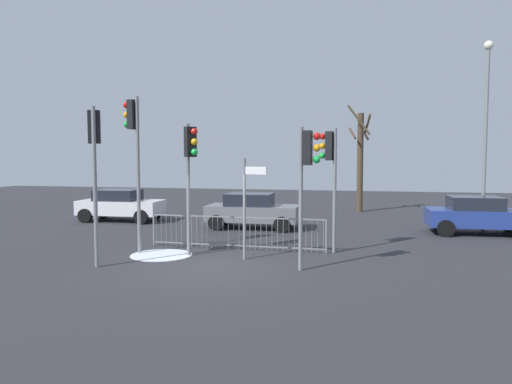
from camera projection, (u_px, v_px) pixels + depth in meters
name	position (u px, v px, depth m)	size (l,w,h in m)	color
ground_plane	(212.00, 268.00, 13.22)	(60.00, 60.00, 0.00)	#2D2D33
traffic_light_foreground_right	(134.00, 139.00, 15.02)	(0.56, 0.36, 4.86)	slate
traffic_light_foreground_left	(330.00, 162.00, 15.12)	(0.55, 0.37, 3.90)	slate
traffic_light_mid_left	(190.00, 159.00, 14.50)	(0.48, 0.46, 4.01)	slate
traffic_light_rear_right	(307.00, 166.00, 12.68)	(0.57, 0.34, 3.80)	slate
traffic_light_rear_left	(95.00, 150.00, 13.22)	(0.40, 0.53, 4.38)	slate
direction_sign_post	(246.00, 203.00, 14.14)	(0.75, 0.31, 2.97)	slate
pedestrian_guard_railing	(236.00, 232.00, 15.79)	(5.90, 0.19, 1.07)	slate
car_white_far	(120.00, 205.00, 22.56)	(3.86, 2.03, 1.47)	silver
car_blue_mid	(478.00, 215.00, 18.76)	(3.84, 2.01, 1.47)	navy
car_grey_near	(252.00, 210.00, 20.28)	(3.81, 1.95, 1.47)	slate
street_lamp	(486.00, 117.00, 19.28)	(0.36, 0.36, 7.56)	slate
bare_tree_left	(360.00, 159.00, 26.11)	(1.28, 1.28, 5.72)	#473828
snow_patch_kerb	(161.00, 255.00, 14.87)	(1.88, 1.88, 0.01)	silver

